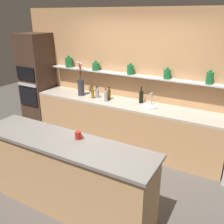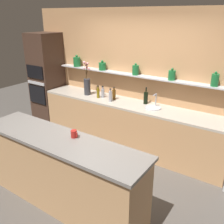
# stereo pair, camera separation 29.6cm
# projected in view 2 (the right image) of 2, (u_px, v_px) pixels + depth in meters

# --- Properties ---
(ground_plane) EXTENTS (12.00, 12.00, 0.00)m
(ground_plane) POSITION_uv_depth(u_px,v_px,m) (93.00, 179.00, 4.02)
(ground_plane) COLOR #4C4742
(back_wall_unit) EXTENTS (5.20, 0.28, 2.60)m
(back_wall_unit) POSITION_uv_depth(u_px,v_px,m) (143.00, 80.00, 4.77)
(back_wall_unit) COLOR tan
(back_wall_unit) RESTS_ON ground_plane
(back_counter_unit) EXTENTS (3.75, 0.62, 0.92)m
(back_counter_unit) POSITION_uv_depth(u_px,v_px,m) (128.00, 125.00, 4.86)
(back_counter_unit) COLOR tan
(back_counter_unit) RESTS_ON ground_plane
(island_counter) EXTENTS (2.44, 0.61, 1.02)m
(island_counter) POSITION_uv_depth(u_px,v_px,m) (62.00, 172.00, 3.32)
(island_counter) COLOR tan
(island_counter) RESTS_ON ground_plane
(oven_tower) EXTENTS (0.60, 0.64, 2.11)m
(oven_tower) POSITION_uv_depth(u_px,v_px,m) (47.00, 80.00, 5.78)
(oven_tower) COLOR #3D281E
(oven_tower) RESTS_ON ground_plane
(flower_vase) EXTENTS (0.14, 0.16, 0.69)m
(flower_vase) POSITION_uv_depth(u_px,v_px,m) (87.00, 84.00, 5.10)
(flower_vase) COLOR #2D2D33
(flower_vase) RESTS_ON back_counter_unit
(sink_fixture) EXTENTS (0.29, 0.29, 0.25)m
(sink_fixture) POSITION_uv_depth(u_px,v_px,m) (153.00, 107.00, 4.42)
(sink_fixture) COLOR #B7B7BC
(sink_fixture) RESTS_ON back_counter_unit
(bottle_oil_0) EXTENTS (0.06, 0.06, 0.25)m
(bottle_oil_0) POSITION_uv_depth(u_px,v_px,m) (98.00, 93.00, 4.95)
(bottle_oil_0) COLOR brown
(bottle_oil_0) RESTS_ON back_counter_unit
(bottle_spirit_1) EXTENTS (0.07, 0.07, 0.25)m
(bottle_spirit_1) POSITION_uv_depth(u_px,v_px,m) (114.00, 94.00, 4.85)
(bottle_spirit_1) COLOR #4C2D0C
(bottle_spirit_1) RESTS_ON back_counter_unit
(bottle_wine_2) EXTENTS (0.08, 0.08, 0.31)m
(bottle_wine_2) POSITION_uv_depth(u_px,v_px,m) (146.00, 98.00, 4.61)
(bottle_wine_2) COLOR black
(bottle_wine_2) RESTS_ON back_counter_unit
(bottle_spirit_3) EXTENTS (0.06, 0.06, 0.23)m
(bottle_spirit_3) POSITION_uv_depth(u_px,v_px,m) (103.00, 93.00, 4.97)
(bottle_spirit_3) COLOR gray
(bottle_spirit_3) RESTS_ON back_counter_unit
(bottle_sauce_4) EXTENTS (0.05, 0.05, 0.19)m
(bottle_sauce_4) POSITION_uv_depth(u_px,v_px,m) (102.00, 92.00, 5.10)
(bottle_sauce_4) COLOR maroon
(bottle_sauce_4) RESTS_ON back_counter_unit
(bottle_spirit_5) EXTENTS (0.06, 0.06, 0.25)m
(bottle_spirit_5) POSITION_uv_depth(u_px,v_px,m) (110.00, 96.00, 4.74)
(bottle_spirit_5) COLOR gray
(bottle_spirit_5) RESTS_ON back_counter_unit
(coffee_mug) EXTENTS (0.10, 0.08, 0.10)m
(coffee_mug) POSITION_uv_depth(u_px,v_px,m) (74.00, 134.00, 3.15)
(coffee_mug) COLOR maroon
(coffee_mug) RESTS_ON island_counter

